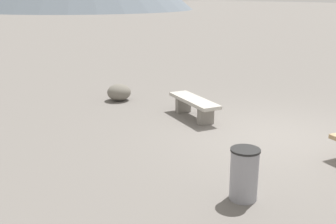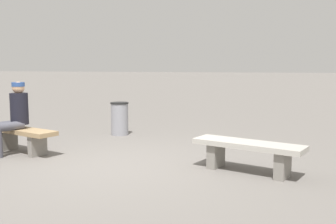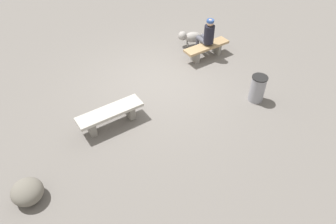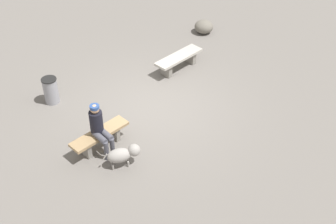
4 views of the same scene
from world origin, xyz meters
name	(u,v)px [view 1 (image 1 of 4)]	position (x,y,z in m)	size (l,w,h in m)	color
ground	(277,139)	(0.00, 0.00, -0.03)	(210.00, 210.00, 0.06)	slate
bench_left	(194,104)	(-2.06, -0.36, 0.33)	(1.70, 0.83, 0.46)	gray
trash_bin	(244,174)	(1.19, -2.48, 0.38)	(0.41, 0.41, 0.75)	gray
boulder	(119,92)	(-4.52, -0.79, 0.22)	(0.62, 0.64, 0.44)	#6B665B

